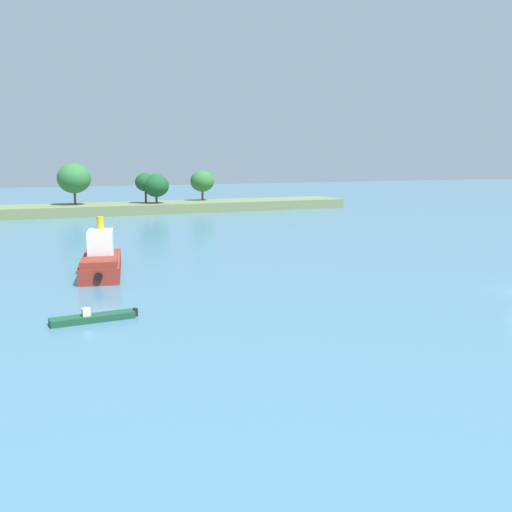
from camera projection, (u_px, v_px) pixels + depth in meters
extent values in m
cube|color=#66754C|center=(148.00, 208.00, 118.41)|extent=(83.65, 11.42, 1.92)
cylinder|color=#513823|center=(75.00, 198.00, 112.92)|extent=(0.44, 0.44, 2.55)
ellipsoid|color=#2D6B33|center=(74.00, 178.00, 112.30)|extent=(6.27, 6.27, 5.65)
cylinder|color=#513823|center=(146.00, 197.00, 117.23)|extent=(0.44, 0.44, 2.55)
ellipsoid|color=#194C23|center=(145.00, 182.00, 116.75)|extent=(4.03, 4.03, 3.63)
cylinder|color=#513823|center=(157.00, 199.00, 116.93)|extent=(0.44, 0.44, 1.52)
ellipsoid|color=#194C23|center=(156.00, 185.00, 116.48)|extent=(5.03, 5.03, 4.53)
cylinder|color=#513823|center=(202.00, 195.00, 125.09)|extent=(0.44, 0.44, 2.07)
ellipsoid|color=#2D6B33|center=(202.00, 181.00, 124.59)|extent=(5.01, 5.01, 4.51)
cube|color=#19472D|center=(93.00, 318.00, 39.64)|extent=(5.63, 1.61, 0.45)
cube|color=beige|center=(86.00, 312.00, 39.38)|extent=(0.55, 0.62, 0.50)
cube|color=black|center=(135.00, 312.00, 40.96)|extent=(0.30, 0.34, 0.56)
cube|color=maroon|center=(101.00, 266.00, 56.15)|extent=(5.62, 12.33, 1.44)
cube|color=maroon|center=(99.00, 263.00, 51.97)|extent=(3.71, 3.85, 0.60)
cube|color=white|center=(101.00, 244.00, 56.11)|extent=(3.00, 4.51, 2.60)
cylinder|color=gold|center=(100.00, 223.00, 57.22)|extent=(0.70, 0.70, 1.20)
cylinder|color=black|center=(98.00, 277.00, 50.30)|extent=(0.74, 0.42, 0.70)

